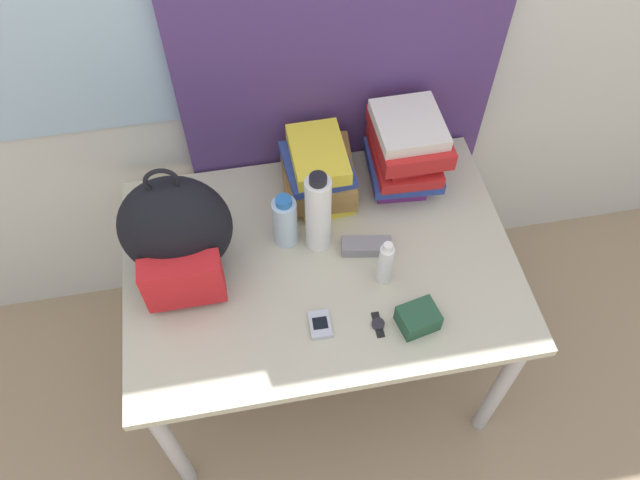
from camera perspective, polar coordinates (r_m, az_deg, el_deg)
The scene contains 14 objects.
ground_plane at distance 2.34m, azimuth 1.93°, elevation -19.83°, with size 12.00×12.00×0.00m, color #9E8466.
wall_back at distance 1.83m, azimuth -3.16°, elevation 21.05°, with size 6.00×0.06×2.50m.
curtain_blue at distance 1.80m, azimuth 2.15°, elevation 20.58°, with size 0.99×0.04×2.50m.
desk at distance 1.94m, azimuth 0.00°, elevation -3.12°, with size 1.17×0.82×0.70m.
backpack at distance 1.75m, azimuth -12.97°, elevation 0.61°, with size 0.31×0.27×0.42m.
book_stack_left at distance 1.95m, azimuth -0.09°, elevation 6.34°, with size 0.23×0.28×0.20m.
book_stack_center at distance 1.97m, azimuth 7.79°, elevation 8.15°, with size 0.23×0.27×0.26m.
water_bottle at distance 1.84m, azimuth -3.21°, elevation 1.72°, with size 0.07×0.07×0.19m.
sports_bottle at distance 1.79m, azimuth -0.17°, elevation 2.49°, with size 0.08×0.08×0.30m.
sunscreen_bottle at distance 1.77m, azimuth 6.00°, elevation -2.18°, with size 0.04×0.04×0.17m.
cell_phone at distance 1.75m, azimuth 0.01°, elevation -7.73°, with size 0.06×0.09×0.02m.
sunglasses_case at distance 1.88m, azimuth 4.27°, elevation -0.59°, with size 0.16×0.08×0.04m.
camera_pouch at distance 1.75m, azimuth 8.96°, elevation -7.08°, with size 0.12×0.10×0.06m.
wristwatch at distance 1.76m, azimuth 5.33°, elevation -7.67°, with size 0.04×0.08×0.01m.
Camera 1 is at (-0.19, -0.61, 2.26)m, focal length 35.00 mm.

